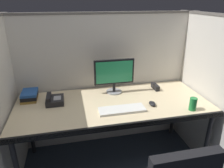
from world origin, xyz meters
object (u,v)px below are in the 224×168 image
object	(u,v)px
desk_phone	(54,100)
book_stack	(30,95)
keyboard_main	(122,110)
red_stapler	(155,87)
soda_can	(193,104)
monitor_center	(114,74)
computer_mouse	(152,104)
desk	(113,107)

from	to	relation	value
desk_phone	book_stack	distance (m)	0.28
keyboard_main	desk_phone	size ratio (longest dim) A/B	2.26
red_stapler	soda_can	world-z (taller)	soda_can
keyboard_main	book_stack	world-z (taller)	book_stack
desk_phone	book_stack	xyz separation A→B (m)	(-0.25, 0.14, 0.01)
keyboard_main	soda_can	xyz separation A→B (m)	(0.64, -0.12, 0.05)
monitor_center	red_stapler	distance (m)	0.52
computer_mouse	book_stack	bearing A→B (deg)	161.92
red_stapler	desk_phone	world-z (taller)	desk_phone
monitor_center	red_stapler	size ratio (longest dim) A/B	2.87
book_stack	soda_can	size ratio (longest dim) A/B	1.76
computer_mouse	desk_phone	size ratio (longest dim) A/B	0.51
desk	book_stack	bearing A→B (deg)	162.22
desk_phone	red_stapler	bearing A→B (deg)	5.56
computer_mouse	red_stapler	size ratio (longest dim) A/B	0.64
monitor_center	book_stack	size ratio (longest dim) A/B	2.00
keyboard_main	book_stack	size ratio (longest dim) A/B	2.00
computer_mouse	red_stapler	world-z (taller)	red_stapler
monitor_center	computer_mouse	world-z (taller)	monitor_center
keyboard_main	soda_can	size ratio (longest dim) A/B	3.52
computer_mouse	desk_phone	world-z (taller)	desk_phone
desk	computer_mouse	distance (m)	0.39
desk	keyboard_main	size ratio (longest dim) A/B	4.42
red_stapler	book_stack	distance (m)	1.36
keyboard_main	computer_mouse	size ratio (longest dim) A/B	4.48
red_stapler	desk_phone	size ratio (longest dim) A/B	0.79
keyboard_main	red_stapler	xyz separation A→B (m)	(0.50, 0.40, 0.02)
monitor_center	red_stapler	world-z (taller)	monitor_center
keyboard_main	computer_mouse	distance (m)	0.32
soda_can	red_stapler	bearing A→B (deg)	105.22
red_stapler	computer_mouse	bearing A→B (deg)	-117.31
book_stack	desk_phone	bearing A→B (deg)	-28.52
desk	book_stack	distance (m)	0.86
desk_phone	keyboard_main	bearing A→B (deg)	-25.15
computer_mouse	desk_phone	xyz separation A→B (m)	(-0.93, 0.25, 0.02)
keyboard_main	red_stapler	world-z (taller)	red_stapler
red_stapler	book_stack	world-z (taller)	book_stack
desk	book_stack	world-z (taller)	book_stack
red_stapler	soda_can	distance (m)	0.54
book_stack	computer_mouse	bearing A→B (deg)	-18.08
desk_phone	desk	bearing A→B (deg)	-12.59
desk	keyboard_main	distance (m)	0.18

